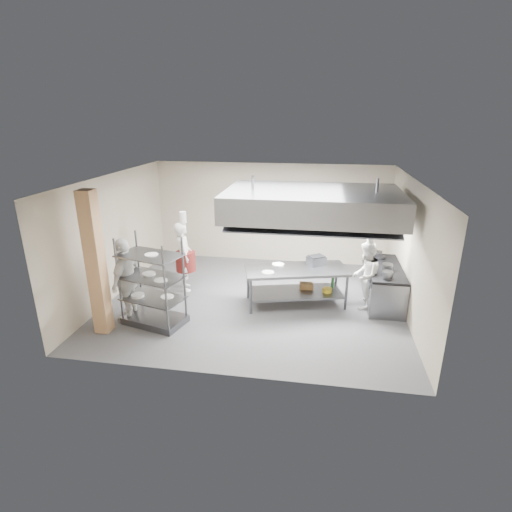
% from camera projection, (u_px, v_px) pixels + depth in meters
% --- Properties ---
extents(floor, '(7.00, 7.00, 0.00)m').
position_uv_depth(floor, '(254.00, 301.00, 9.81)').
color(floor, '#3B3B3E').
rests_on(floor, ground).
extents(ceiling, '(7.00, 7.00, 0.00)m').
position_uv_depth(ceiling, '(254.00, 178.00, 8.81)').
color(ceiling, silver).
rests_on(ceiling, wall_back).
extents(wall_back, '(7.00, 0.00, 7.00)m').
position_uv_depth(wall_back, '(270.00, 213.00, 12.10)').
color(wall_back, '#AFA18B').
rests_on(wall_back, ground).
extents(wall_left, '(0.00, 6.00, 6.00)m').
position_uv_depth(wall_left, '(114.00, 236.00, 9.84)').
color(wall_left, '#AFA18B').
rests_on(wall_left, ground).
extents(wall_right, '(0.00, 6.00, 6.00)m').
position_uv_depth(wall_right, '(411.00, 251.00, 8.78)').
color(wall_right, '#AFA18B').
rests_on(wall_right, ground).
extents(column, '(0.30, 0.30, 3.00)m').
position_uv_depth(column, '(96.00, 264.00, 7.98)').
color(column, tan).
rests_on(column, floor).
extents(exhaust_hood, '(4.00, 2.50, 0.60)m').
position_uv_depth(exhaust_hood, '(313.00, 203.00, 9.18)').
color(exhaust_hood, gray).
rests_on(exhaust_hood, ceiling).
extents(hood_strip_a, '(1.60, 0.12, 0.04)m').
position_uv_depth(hood_strip_a, '(274.00, 215.00, 9.42)').
color(hood_strip_a, white).
rests_on(hood_strip_a, exhaust_hood).
extents(hood_strip_b, '(1.60, 0.12, 0.04)m').
position_uv_depth(hood_strip_b, '(351.00, 218.00, 9.15)').
color(hood_strip_b, white).
rests_on(hood_strip_b, exhaust_hood).
extents(wall_shelf, '(1.50, 0.28, 0.04)m').
position_uv_depth(wall_shelf, '(331.00, 217.00, 11.68)').
color(wall_shelf, gray).
rests_on(wall_shelf, wall_back).
extents(island, '(2.56, 1.56, 0.91)m').
position_uv_depth(island, '(296.00, 286.00, 9.53)').
color(island, slate).
rests_on(island, floor).
extents(island_worktop, '(2.56, 1.56, 0.06)m').
position_uv_depth(island_worktop, '(296.00, 270.00, 9.39)').
color(island_worktop, gray).
rests_on(island_worktop, island).
extents(island_undershelf, '(2.35, 1.42, 0.04)m').
position_uv_depth(island_undershelf, '(295.00, 292.00, 9.58)').
color(island_undershelf, slate).
rests_on(island_undershelf, island).
extents(pass_rack, '(1.45, 1.07, 1.95)m').
position_uv_depth(pass_rack, '(152.00, 282.00, 8.47)').
color(pass_rack, slate).
rests_on(pass_rack, floor).
extents(cooking_range, '(0.80, 2.00, 0.84)m').
position_uv_depth(cooking_range, '(383.00, 285.00, 9.67)').
color(cooking_range, slate).
rests_on(cooking_range, floor).
extents(range_top, '(0.78, 1.96, 0.06)m').
position_uv_depth(range_top, '(385.00, 268.00, 9.51)').
color(range_top, black).
rests_on(range_top, cooking_range).
extents(chef_head, '(0.67, 0.78, 1.81)m').
position_uv_depth(chef_head, '(184.00, 256.00, 10.20)').
color(chef_head, silver).
rests_on(chef_head, floor).
extents(chef_line, '(0.83, 0.94, 1.61)m').
position_uv_depth(chef_line, '(365.00, 276.00, 9.24)').
color(chef_line, white).
rests_on(chef_line, floor).
extents(chef_plating, '(0.49, 1.12, 1.88)m').
position_uv_depth(chef_plating, '(127.00, 280.00, 8.67)').
color(chef_plating, white).
rests_on(chef_plating, floor).
extents(griddle, '(0.50, 0.48, 0.20)m').
position_uv_depth(griddle, '(316.00, 261.00, 9.61)').
color(griddle, slate).
rests_on(griddle, island_worktop).
extents(wicker_basket, '(0.34, 0.25, 0.14)m').
position_uv_depth(wicker_basket, '(306.00, 286.00, 9.72)').
color(wicker_basket, olive).
rests_on(wicker_basket, island_undershelf).
extents(stockpot, '(0.24, 0.24, 0.17)m').
position_uv_depth(stockpot, '(387.00, 267.00, 9.25)').
color(stockpot, slate).
rests_on(stockpot, range_top).
extents(plate_stack, '(0.28, 0.28, 0.05)m').
position_uv_depth(plate_stack, '(153.00, 297.00, 8.59)').
color(plate_stack, white).
rests_on(plate_stack, pass_rack).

